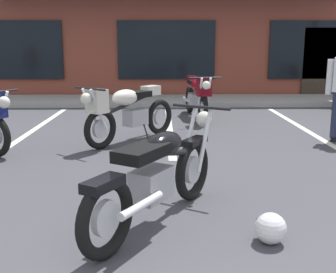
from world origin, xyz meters
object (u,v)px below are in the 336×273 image
Objects in this scene: motorcycle_red_sportbike at (127,111)px; motorcycle_blue_standard at (197,95)px; motorcycle_foreground_classic at (158,174)px; helmet_on_pavement at (271,228)px.

motorcycle_red_sportbike is 2.63m from motorcycle_blue_standard.
motorcycle_red_sportbike is (-0.53, 3.25, 0.07)m from motorcycle_foreground_classic.
motorcycle_foreground_classic is 3.30m from motorcycle_red_sportbike.
motorcycle_red_sportbike is 6.72× the size of helmet_on_pavement.
motorcycle_blue_standard reaches higher than helmet_on_pavement.
motorcycle_foreground_classic reaches higher than helmet_on_pavement.
helmet_on_pavement is at bearing -68.41° from motorcycle_red_sportbike.
motorcycle_foreground_classic is 5.58m from motorcycle_blue_standard.
motorcycle_blue_standard is at bearing 81.51° from motorcycle_foreground_classic.
motorcycle_foreground_classic is 1.07m from helmet_on_pavement.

